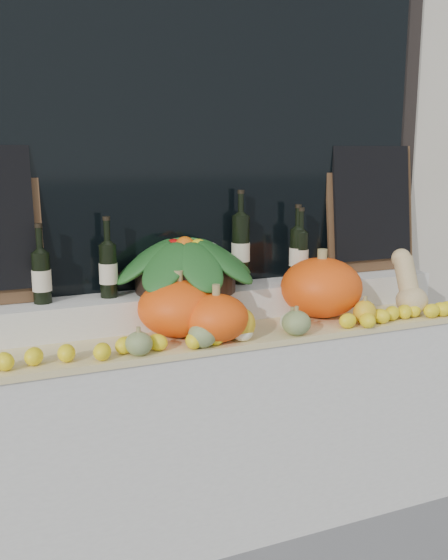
{
  "coord_description": "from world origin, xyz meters",
  "views": [
    {
      "loc": [
        -0.98,
        -0.83,
        1.64
      ],
      "look_at": [
        0.0,
        1.45,
        1.12
      ],
      "focal_mm": 40.0,
      "sensor_mm": 36.0,
      "label": 1
    }
  ],
  "objects_px": {
    "butternut_squash": "(409,287)",
    "wine_bottle_tall": "(241,249)",
    "pumpkin_left": "(179,308)",
    "produce_bowl": "(185,264)",
    "pumpkin_right": "(321,287)"
  },
  "relations": [
    {
      "from": "butternut_squash",
      "to": "wine_bottle_tall",
      "type": "xyz_separation_m",
      "value": [
        -0.69,
        0.32,
        0.17
      ]
    },
    {
      "from": "pumpkin_left",
      "to": "butternut_squash",
      "type": "xyz_separation_m",
      "value": [
        1.08,
        -0.08,
        0.01
      ]
    },
    {
      "from": "butternut_squash",
      "to": "wine_bottle_tall",
      "type": "relative_size",
      "value": 0.68
    },
    {
      "from": "pumpkin_left",
      "to": "produce_bowl",
      "type": "height_order",
      "value": "produce_bowl"
    },
    {
      "from": "pumpkin_right",
      "to": "wine_bottle_tall",
      "type": "xyz_separation_m",
      "value": [
        -0.3,
        0.22,
        0.16
      ]
    },
    {
      "from": "pumpkin_right",
      "to": "wine_bottle_tall",
      "type": "relative_size",
      "value": 0.86
    },
    {
      "from": "butternut_squash",
      "to": "produce_bowl",
      "type": "bearing_deg",
      "value": 164.23
    },
    {
      "from": "pumpkin_right",
      "to": "produce_bowl",
      "type": "distance_m",
      "value": 0.62
    },
    {
      "from": "pumpkin_right",
      "to": "butternut_squash",
      "type": "height_order",
      "value": "butternut_squash"
    },
    {
      "from": "wine_bottle_tall",
      "to": "pumpkin_left",
      "type": "bearing_deg",
      "value": -147.62
    },
    {
      "from": "butternut_squash",
      "to": "produce_bowl",
      "type": "relative_size",
      "value": 0.44
    },
    {
      "from": "pumpkin_left",
      "to": "produce_bowl",
      "type": "bearing_deg",
      "value": 63.04
    },
    {
      "from": "pumpkin_right",
      "to": "produce_bowl",
      "type": "xyz_separation_m",
      "value": [
        -0.58,
        0.17,
        0.12
      ]
    },
    {
      "from": "pumpkin_right",
      "to": "pumpkin_left",
      "type": "bearing_deg",
      "value": -177.67
    },
    {
      "from": "pumpkin_left",
      "to": "pumpkin_right",
      "type": "relative_size",
      "value": 0.91
    }
  ]
}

